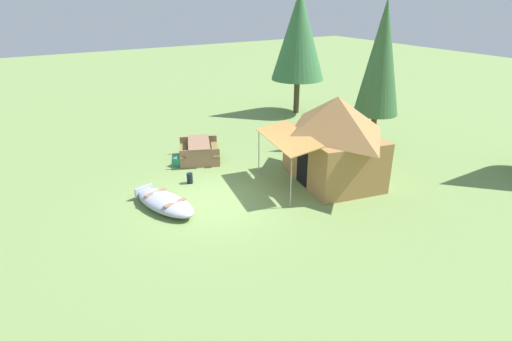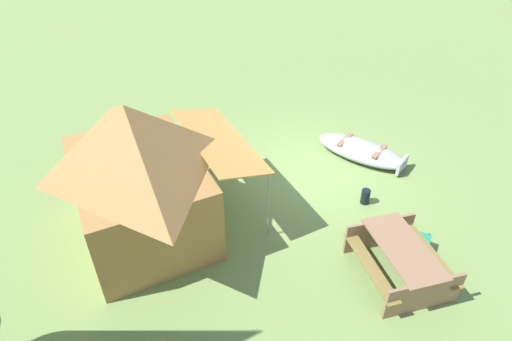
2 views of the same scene
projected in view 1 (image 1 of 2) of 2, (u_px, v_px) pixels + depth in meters
The scene contains 8 objects.
ground_plane at pixel (218, 200), 13.85m from camera, with size 80.00×80.00×0.00m, color #73904E.
beached_rowboat at pixel (165, 202), 13.22m from camera, with size 2.75×1.70×0.44m.
canvas_cabin_tent at pixel (335, 138), 14.72m from camera, with size 4.10×4.31×3.08m.
picnic_table at pixel (199, 149), 16.93m from camera, with size 2.30×2.13×0.79m.
cooler_box at pixel (181, 161), 16.57m from camera, with size 0.59×0.40×0.34m, color #218B63.
fuel_can at pixel (190, 178), 15.00m from camera, with size 0.21×0.21×0.38m, color black.
pine_tree_back_left at pixel (381, 58), 17.17m from camera, with size 1.88×1.88×6.20m.
pine_tree_far_center at pixel (299, 35), 22.10m from camera, with size 2.86×2.86×6.57m.
Camera 1 is at (11.20, -5.32, 6.38)m, focal length 29.38 mm.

